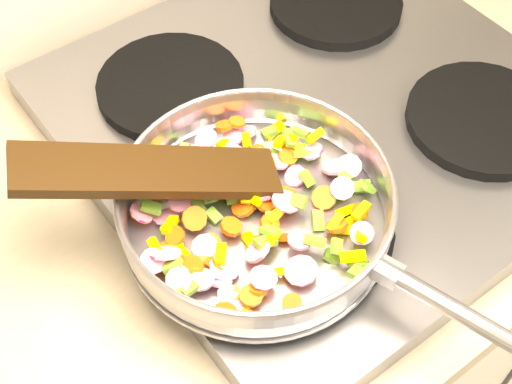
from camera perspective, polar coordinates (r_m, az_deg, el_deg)
cooktop at (r=0.93m, az=5.29°, el=5.99°), size 0.60×0.60×0.04m
grate_fl at (r=0.79m, az=4.15°, el=-3.09°), size 0.19×0.19×0.02m
grate_fr at (r=0.93m, az=17.68°, el=5.62°), size 0.19×0.19×0.02m
grate_bl at (r=0.93m, az=-6.86°, el=8.43°), size 0.19×0.19×0.02m
grate_br at (r=1.06m, az=6.40°, el=14.78°), size 0.19×0.19×0.02m
saute_pan at (r=0.75m, az=0.14°, el=-1.02°), size 0.34×0.49×0.06m
vegetable_heap at (r=0.77m, az=-0.60°, el=-1.53°), size 0.28×0.27×0.05m
wooden_spatula at (r=0.75m, az=-8.45°, el=1.64°), size 0.27×0.17×0.10m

